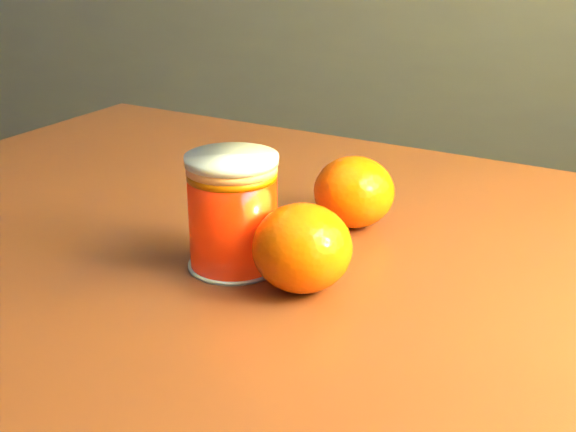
% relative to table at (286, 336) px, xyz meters
% --- Properties ---
extents(kitchen_counter, '(3.15, 0.60, 0.90)m').
position_rel_table_xyz_m(kitchen_counter, '(-1.01, 1.39, -0.15)').
color(kitchen_counter, '#46474B').
rests_on(kitchen_counter, ground).
extents(table, '(1.01, 0.77, 0.69)m').
position_rel_table_xyz_m(table, '(0.00, 0.00, 0.00)').
color(table, brown).
rests_on(table, ground).
extents(juice_glass, '(0.07, 0.07, 0.09)m').
position_rel_table_xyz_m(juice_glass, '(-0.02, -0.05, 0.13)').
color(juice_glass, red).
rests_on(juice_glass, table).
extents(orange_front, '(0.10, 0.10, 0.07)m').
position_rel_table_xyz_m(orange_front, '(0.04, -0.07, 0.12)').
color(orange_front, '#F75604').
rests_on(orange_front, table).
extents(orange_back, '(0.08, 0.08, 0.06)m').
position_rel_table_xyz_m(orange_back, '(0.04, 0.06, 0.12)').
color(orange_back, '#F75604').
rests_on(orange_back, table).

